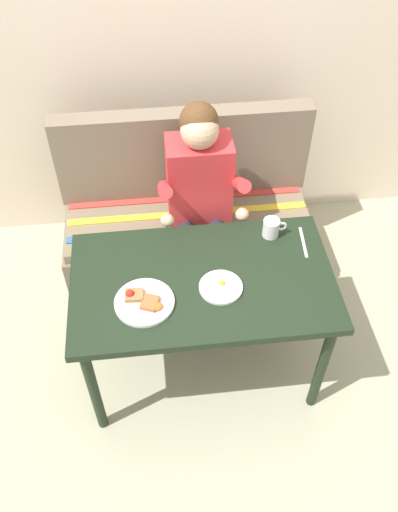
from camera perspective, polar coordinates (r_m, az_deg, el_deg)
ground_plane at (r=3.04m, az=0.32°, el=-11.31°), size 8.00×8.00×0.00m
back_wall at (r=3.12m, az=-2.51°, el=22.88°), size 4.40×0.10×2.60m
table at (r=2.51m, az=0.39°, el=-3.63°), size 1.20×0.70×0.73m
couch at (r=3.26m, az=-1.22°, el=3.30°), size 1.44×0.56×1.00m
person at (r=2.85m, az=0.17°, el=6.87°), size 0.45×0.61×1.21m
plate_breakfast at (r=2.36m, az=-5.84°, el=-4.82°), size 0.26×0.26×0.05m
plate_eggs at (r=2.40m, az=2.33°, el=-3.29°), size 0.20×0.20×0.04m
coffee_mug at (r=2.62m, az=7.68°, el=3.01°), size 0.12×0.08×0.09m
knife at (r=2.64m, az=10.97°, el=1.44°), size 0.03×0.20×0.00m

